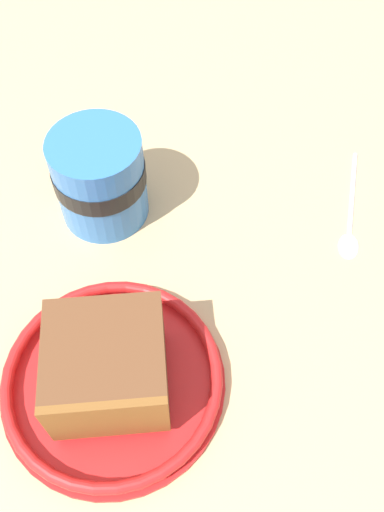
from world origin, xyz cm
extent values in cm
cube|color=tan|center=(0.00, 0.00, -1.29)|extent=(117.09, 117.09, 2.59)
cylinder|color=red|center=(-7.64, -4.82, 0.46)|extent=(18.32, 18.32, 0.93)
torus|color=red|center=(-7.64, -4.82, 1.41)|extent=(17.83, 17.83, 0.98)
cube|color=brown|center=(-7.64, -4.82, 1.23)|extent=(9.15, 8.49, 0.60)
cube|color=brown|center=(-7.64, -4.82, 4.59)|extent=(9.15, 8.49, 6.14)
cube|color=brown|center=(-7.80, -9.20, 4.59)|extent=(8.87, 0.93, 6.14)
cylinder|color=#3372BF|center=(-7.56, 13.52, 4.66)|extent=(8.51, 8.51, 9.33)
cylinder|color=black|center=(-7.56, 13.52, 5.40)|extent=(8.68, 8.68, 2.03)
cylinder|color=#47230F|center=(-7.56, 13.52, 8.06)|extent=(7.49, 7.49, 0.40)
torus|color=#3372BF|center=(-10.85, 16.22, 4.66)|extent=(4.44, 3.87, 5.00)
ellipsoid|color=silver|center=(15.31, 6.14, 0.40)|extent=(2.88, 3.49, 0.80)
cylinder|color=silver|center=(17.56, 12.62, 0.25)|extent=(4.00, 10.30, 0.50)
camera|label=1|loc=(-3.30, -22.01, 44.43)|focal=39.38mm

